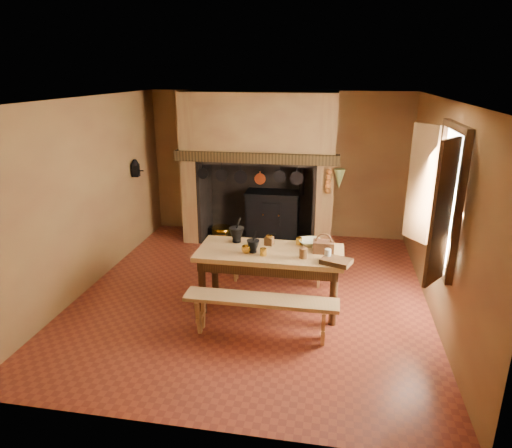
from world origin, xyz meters
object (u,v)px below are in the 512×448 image
Objects in this scene: iron_range at (273,214)px; work_table at (270,260)px; bench_front at (261,308)px; coffee_grinder at (269,240)px; wicker_basket at (323,246)px; mixing_bowl at (310,242)px.

iron_range is 2.82m from work_table.
coffee_grinder is at bearing 92.64° from bench_front.
work_table is 11.18× the size of coffee_grinder.
iron_range is 2.96m from wicker_basket.
mixing_bowl is at bearing 63.85° from bench_front.
wicker_basket reaches higher than work_table.
wicker_basket is (0.71, 0.83, 0.54)m from bench_front.
iron_range is 9.13× the size of coffee_grinder.
work_table is at bearing 90.00° from bench_front.
work_table is at bearing -66.99° from coffee_grinder.
iron_range is at bearing 96.98° from work_table.
bench_front is at bearing -131.66° from wicker_basket.
work_table reaches higher than bench_front.
iron_range is at bearing 108.99° from mixing_bowl.
wicker_basket is at bearing 49.58° from bench_front.
iron_range is 3.58m from bench_front.
mixing_bowl is (0.52, 0.29, 0.17)m from work_table.
iron_range is at bearing 95.49° from bench_front.
work_table is 0.62m from mixing_bowl.
coffee_grinder is 0.55× the size of mixing_bowl.
wicker_basket is (0.71, 0.06, 0.22)m from work_table.
coffee_grinder is 0.76m from wicker_basket.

